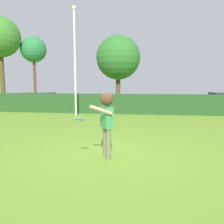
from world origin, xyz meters
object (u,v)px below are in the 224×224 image
object	(u,v)px
oak_tree	(0,38)
frisbee	(80,119)
birch_tree	(34,50)
person	(107,117)
lamppost	(75,57)
willow_tree	(118,58)
parked_car_silver	(39,99)

from	to	relation	value
oak_tree	frisbee	bearing A→B (deg)	-52.08
birch_tree	oak_tree	bearing A→B (deg)	-143.15
person	oak_tree	distance (m)	20.93
birch_tree	lamppost	bearing A→B (deg)	-52.62
lamppost	birch_tree	world-z (taller)	birch_tree
oak_tree	birch_tree	bearing A→B (deg)	36.85
person	birch_tree	xyz separation A→B (m)	(-10.58, 17.36, 4.25)
person	willow_tree	distance (m)	14.32
parked_car_silver	oak_tree	bearing A→B (deg)	145.21
lamppost	parked_car_silver	bearing A→B (deg)	137.60
lamppost	willow_tree	size ratio (longest dim) A/B	1.08
person	willow_tree	world-z (taller)	willow_tree
parked_car_silver	birch_tree	world-z (taller)	birch_tree
willow_tree	oak_tree	bearing A→B (deg)	172.58
oak_tree	willow_tree	bearing A→B (deg)	-7.42
person	lamppost	world-z (taller)	lamppost
birch_tree	willow_tree	world-z (taller)	birch_tree
parked_car_silver	oak_tree	world-z (taller)	oak_tree
frisbee	birch_tree	bearing A→B (deg)	119.16
frisbee	lamppost	xyz separation A→B (m)	(-2.59, 8.22, 2.43)
person	parked_car_silver	bearing A→B (deg)	122.76
lamppost	parked_car_silver	size ratio (longest dim) A/B	1.49
frisbee	willow_tree	world-z (taller)	willow_tree
person	frisbee	size ratio (longest dim) A/B	7.53
frisbee	lamppost	bearing A→B (deg)	107.51
person	oak_tree	xyz separation A→B (m)	(-13.08, 15.48, 5.24)
frisbee	oak_tree	size ratio (longest dim) A/B	0.03
frisbee	oak_tree	xyz separation A→B (m)	(-12.49, 16.03, 5.23)
parked_car_silver	willow_tree	world-z (taller)	willow_tree
willow_tree	person	bearing A→B (deg)	-84.76
lamppost	frisbee	bearing A→B (deg)	-72.49
person	frisbee	distance (m)	0.80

